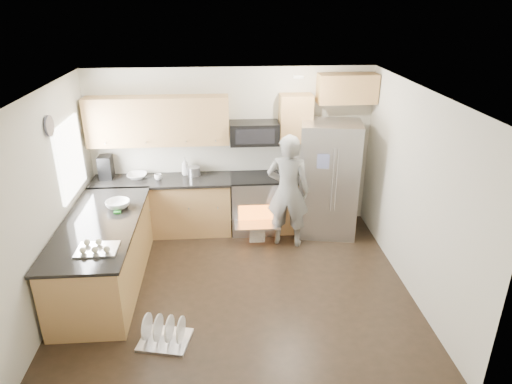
{
  "coord_description": "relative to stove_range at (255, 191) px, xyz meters",
  "views": [
    {
      "loc": [
        -0.13,
        -5.06,
        3.61
      ],
      "look_at": [
        0.28,
        0.5,
        1.18
      ],
      "focal_mm": 32.0,
      "sensor_mm": 36.0,
      "label": 1
    }
  ],
  "objects": [
    {
      "name": "person",
      "position": [
        0.46,
        -0.52,
        0.21
      ],
      "size": [
        0.73,
        0.58,
        1.77
      ],
      "primitive_type": "imported",
      "rotation": [
        0.0,
        0.0,
        2.88
      ],
      "color": "gray",
      "rests_on": "ground"
    },
    {
      "name": "refrigerator",
      "position": [
        1.15,
        -0.19,
        0.25
      ],
      "size": [
        1.01,
        0.85,
        1.84
      ],
      "rotation": [
        0.0,
        0.0,
        -0.17
      ],
      "color": "#B7B7BC",
      "rests_on": "ground"
    },
    {
      "name": "ground",
      "position": [
        -0.35,
        -1.69,
        -0.68
      ],
      "size": [
        4.5,
        4.5,
        0.0
      ],
      "primitive_type": "plane",
      "color": "black",
      "rests_on": "ground"
    },
    {
      "name": "back_cabinet_run",
      "position": [
        -0.94,
        0.06,
        0.29
      ],
      "size": [
        4.45,
        0.64,
        2.5
      ],
      "color": "#B18D46",
      "rests_on": "ground"
    },
    {
      "name": "stove_range",
      "position": [
        0.0,
        0.0,
        0.0
      ],
      "size": [
        0.76,
        0.97,
        1.79
      ],
      "color": "#B7B7BC",
      "rests_on": "ground"
    },
    {
      "name": "dish_rack",
      "position": [
        -1.21,
        -2.64,
        -0.59
      ],
      "size": [
        0.63,
        0.55,
        0.34
      ],
      "rotation": [
        0.0,
        0.0,
        -0.22
      ],
      "color": "#B7B7BC",
      "rests_on": "ground"
    },
    {
      "name": "room_shell",
      "position": [
        -0.39,
        -1.68,
        1.0
      ],
      "size": [
        4.54,
        4.04,
        2.62
      ],
      "color": "beige",
      "rests_on": "ground"
    },
    {
      "name": "peninsula",
      "position": [
        -2.1,
        -1.45,
        -0.21
      ],
      "size": [
        0.96,
        2.36,
        1.03
      ],
      "color": "#B18D46",
      "rests_on": "ground"
    }
  ]
}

